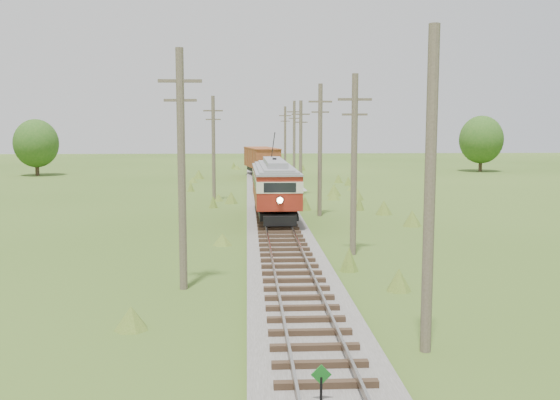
{
  "coord_description": "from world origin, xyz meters",
  "views": [
    {
      "loc": [
        -1.76,
        -11.28,
        6.16
      ],
      "look_at": [
        0.0,
        22.08,
        2.19
      ],
      "focal_mm": 40.0,
      "sensor_mm": 36.0,
      "label": 1
    }
  ],
  "objects": [
    {
      "name": "utility_pole_r_6",
      "position": [
        3.2,
        70.0,
        4.47
      ],
      "size": [
        1.6,
        0.3,
        8.7
      ],
      "color": "brown",
      "rests_on": "ground"
    },
    {
      "name": "switch_marker",
      "position": [
        -0.2,
        1.5,
        0.63
      ],
      "size": [
        0.45,
        0.06,
        1.08
      ],
      "color": "black",
      "rests_on": "ground"
    },
    {
      "name": "utility_pole_r_4",
      "position": [
        3.0,
        44.0,
        4.32
      ],
      "size": [
        1.6,
        0.3,
        8.4
      ],
      "color": "brown",
      "rests_on": "ground"
    },
    {
      "name": "railbed_main",
      "position": [
        0.0,
        34.0,
        0.19
      ],
      "size": [
        3.6,
        96.0,
        0.57
      ],
      "color": "#605B54",
      "rests_on": "ground"
    },
    {
      "name": "gondola",
      "position": [
        0.0,
        64.03,
        2.19
      ],
      "size": [
        4.38,
        9.43,
        3.01
      ],
      "rotation": [
        0.0,
        0.0,
        0.16
      ],
      "color": "black",
      "rests_on": "ground"
    },
    {
      "name": "tree_mid_a",
      "position": [
        -28.0,
        68.0,
        4.02
      ],
      "size": [
        5.46,
        5.46,
        7.03
      ],
      "color": "#38281C",
      "rests_on": "ground"
    },
    {
      "name": "tree_mid_b",
      "position": [
        30.0,
        72.0,
        4.33
      ],
      "size": [
        5.88,
        5.88,
        7.57
      ],
      "color": "#38281C",
      "rests_on": "ground"
    },
    {
      "name": "utility_pole_l_b",
      "position": [
        -4.5,
        40.0,
        4.42
      ],
      "size": [
        1.6,
        0.3,
        8.6
      ],
      "color": "brown",
      "rests_on": "ground"
    },
    {
      "name": "utility_pole_r_3",
      "position": [
        3.2,
        31.0,
        4.63
      ],
      "size": [
        1.6,
        0.3,
        9.0
      ],
      "color": "brown",
      "rests_on": "ground"
    },
    {
      "name": "utility_pole_r_5",
      "position": [
        3.4,
        57.0,
        4.58
      ],
      "size": [
        1.6,
        0.3,
        8.9
      ],
      "color": "brown",
      "rests_on": "ground"
    },
    {
      "name": "utility_pole_l_a",
      "position": [
        -4.2,
        12.0,
        4.63
      ],
      "size": [
        1.6,
        0.3,
        9.0
      ],
      "color": "brown",
      "rests_on": "ground"
    },
    {
      "name": "utility_pole_r_2",
      "position": [
        3.3,
        18.0,
        4.42
      ],
      "size": [
        1.6,
        0.3,
        8.6
      ],
      "color": "brown",
      "rests_on": "ground"
    },
    {
      "name": "gravel_pile",
      "position": [
        2.58,
        48.92,
        0.51
      ],
      "size": [
        3.01,
        3.19,
        1.09
      ],
      "color": "gray",
      "rests_on": "ground"
    },
    {
      "name": "streetcar",
      "position": [
        0.0,
        28.82,
        2.47
      ],
      "size": [
        2.77,
        11.47,
        5.22
      ],
      "rotation": [
        0.0,
        0.0,
        0.01
      ],
      "color": "black",
      "rests_on": "ground"
    },
    {
      "name": "utility_pole_r_1",
      "position": [
        3.1,
        5.0,
        4.4
      ],
      "size": [
        0.3,
        0.3,
        8.8
      ],
      "color": "brown",
      "rests_on": "ground"
    }
  ]
}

